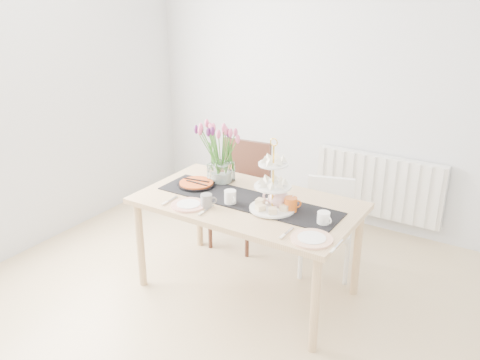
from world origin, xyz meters
The scene contains 16 objects.
room_shell centered at (0.00, 0.00, 1.30)m, with size 4.50×4.50×4.50m.
radiator centered at (0.50, 2.19, 0.45)m, with size 1.20×0.08×0.60m, color white.
dining_table centered at (-0.01, 0.67, 0.67)m, with size 1.60×0.90×0.75m.
chair_brown centered at (-0.48, 1.34, 0.54)m, with size 0.50×0.50×0.92m.
chair_white centered at (0.37, 1.32, 0.44)m, with size 0.49×0.49×0.76m.
table_runner centered at (-0.01, 0.67, 0.75)m, with size 1.40×0.35×0.01m, color black.
tulip_vase centered at (-0.38, 0.87, 1.07)m, with size 0.59×0.59×0.50m.
cake_stand centered at (0.22, 0.62, 0.89)m, with size 0.32×0.32×0.47m.
teapot centered at (0.24, 0.68, 0.82)m, with size 0.23×0.18×0.15m, color white, non-canonical shape.
cream_jug centered at (0.61, 0.61, 0.79)m, with size 0.08×0.08×0.08m, color white.
tart_tin centered at (-0.49, 0.70, 0.77)m, with size 0.29×0.29×0.04m.
mug_grey centered at (-0.20, 0.42, 0.80)m, with size 0.08×0.08×0.10m, color slate.
mug_white centered at (-0.09, 0.56, 0.80)m, with size 0.09×0.09×0.10m, color silver.
mug_orange centered at (0.34, 0.67, 0.80)m, with size 0.09×0.09×0.11m, color orange.
plate_left centered at (-0.32, 0.37, 0.76)m, with size 0.25×0.25×0.01m, color white.
plate_right centered at (0.63, 0.37, 0.76)m, with size 0.26×0.26×0.01m, color white.
Camera 1 is at (1.73, -2.22, 2.26)m, focal length 38.00 mm.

